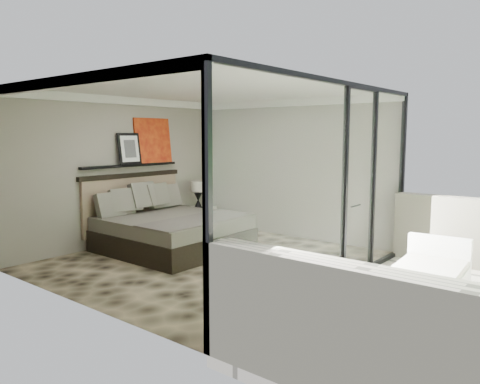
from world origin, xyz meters
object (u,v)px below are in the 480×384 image
Objects in this scene: table_lamp at (198,191)px; bed at (169,229)px; nightstand at (199,218)px; lounger at (426,281)px.

bed is at bearing -64.86° from table_lamp.
nightstand is (-0.74, 1.57, -0.10)m from bed.
lounger is at bearing -12.26° from table_lamp.
lounger reaches higher than nightstand.
table_lamp is at bearing -65.25° from nightstand.
lounger is at bearing -19.63° from nightstand.
table_lamp is 0.33× the size of lounger.
lounger is (5.20, -1.13, -0.68)m from table_lamp.
table_lamp is (-0.71, 1.51, 0.51)m from bed.
bed is at bearing -71.43° from nightstand.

